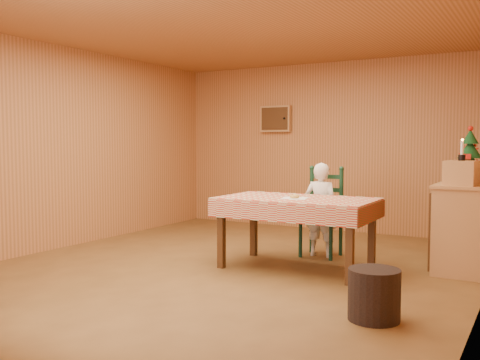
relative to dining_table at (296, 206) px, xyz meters
The scene contains 13 objects.
ground 0.99m from the dining_table, 150.85° to the right, with size 6.00×6.00×0.00m, color brown.
cabin_walls 1.31m from the dining_table, 163.06° to the left, with size 5.10×6.05×2.65m.
dining_table is the anchor object (origin of this frame).
ladder_chair 0.81m from the dining_table, 90.00° to the left, with size 0.44×0.40×1.08m.
seated_child 0.74m from the dining_table, 90.00° to the left, with size 0.41×0.27×1.12m, color white.
napkin 0.10m from the dining_table, 90.00° to the right, with size 0.26×0.26×0.00m, color white.
donut 0.12m from the dining_table, 90.00° to the right, with size 0.11×0.11×0.04m, color gold.
shelf_unit 1.85m from the dining_table, 31.34° to the left, with size 0.54×1.24×0.93m.
crate 1.71m from the dining_table, 19.36° to the left, with size 0.30×0.30×0.25m, color tan.
christmas_tree 2.05m from the dining_table, 37.39° to the left, with size 0.34×0.34×0.62m.
flower_arrangement 2.19m from the dining_table, 44.61° to the left, with size 0.22×0.22×0.40m, color #B51C10.
candle_set 1.76m from the dining_table, 19.36° to the left, with size 0.07×0.07×0.22m.
storage_bin 1.80m from the dining_table, 46.12° to the right, with size 0.40×0.40×0.40m, color black.
Camera 1 is at (2.92, -4.91, 1.36)m, focal length 40.00 mm.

